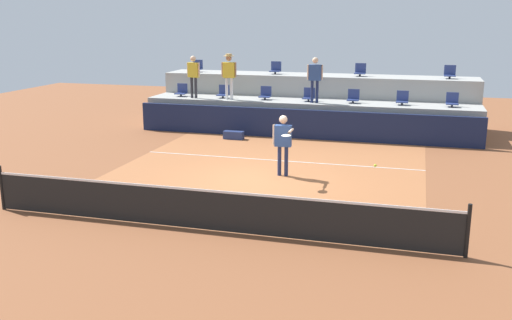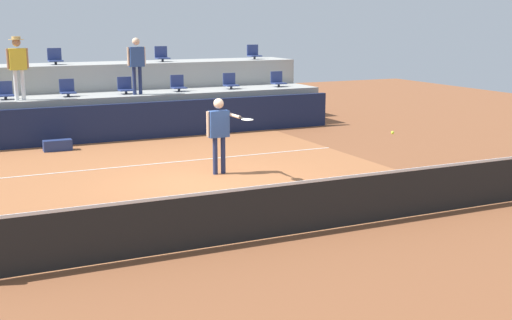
% 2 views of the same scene
% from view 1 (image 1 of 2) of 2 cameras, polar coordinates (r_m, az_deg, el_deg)
% --- Properties ---
extents(ground_plane, '(40.00, 40.00, 0.00)m').
position_cam_1_polar(ground_plane, '(16.06, 0.28, -2.09)').
color(ground_plane, brown).
extents(court_inner_paint, '(9.00, 10.00, 0.01)m').
position_cam_1_polar(court_inner_paint, '(16.98, 1.19, -1.18)').
color(court_inner_paint, '#A36038').
rests_on(court_inner_paint, ground_plane).
extents(court_service_line, '(9.00, 0.06, 0.00)m').
position_cam_1_polar(court_service_line, '(18.30, 2.29, -0.06)').
color(court_service_line, silver).
rests_on(court_service_line, ground_plane).
extents(tennis_net, '(10.48, 0.08, 1.07)m').
position_cam_1_polar(tennis_net, '(12.27, -4.73, -4.82)').
color(tennis_net, black).
rests_on(tennis_net, ground_plane).
extents(sponsor_backboard, '(13.00, 0.16, 1.10)m').
position_cam_1_polar(sponsor_backboard, '(21.62, 4.55, 3.57)').
color(sponsor_backboard, '#141E42').
rests_on(sponsor_backboard, ground_plane).
extents(seating_tier_lower, '(13.00, 1.80, 1.25)m').
position_cam_1_polar(seating_tier_lower, '(22.87, 5.20, 4.32)').
color(seating_tier_lower, '#9E9E99').
rests_on(seating_tier_lower, ground_plane).
extents(seating_tier_upper, '(13.00, 1.80, 2.10)m').
position_cam_1_polar(seating_tier_upper, '(24.55, 6.00, 5.97)').
color(seating_tier_upper, '#9E9E99').
rests_on(seating_tier_upper, ground_plane).
extents(stadium_chair_lower_far_left, '(0.44, 0.40, 0.52)m').
position_cam_1_polar(stadium_chair_lower_far_left, '(24.22, -7.39, 6.81)').
color(stadium_chair_lower_far_left, '#2D2D33').
rests_on(stadium_chair_lower_far_left, seating_tier_lower).
extents(stadium_chair_lower_left, '(0.44, 0.40, 0.52)m').
position_cam_1_polar(stadium_chair_lower_left, '(23.57, -3.24, 6.71)').
color(stadium_chair_lower_left, '#2D2D33').
rests_on(stadium_chair_lower_left, seating_tier_lower).
extents(stadium_chair_lower_mid_left, '(0.44, 0.40, 0.52)m').
position_cam_1_polar(stadium_chair_lower_mid_left, '(23.06, 0.94, 6.57)').
color(stadium_chair_lower_mid_left, '#2D2D33').
rests_on(stadium_chair_lower_mid_left, seating_tier_lower).
extents(stadium_chair_lower_center, '(0.44, 0.40, 0.52)m').
position_cam_1_polar(stadium_chair_lower_center, '(22.67, 5.28, 6.38)').
color(stadium_chair_lower_center, '#2D2D33').
rests_on(stadium_chair_lower_center, seating_tier_lower).
extents(stadium_chair_lower_mid_right, '(0.44, 0.40, 0.52)m').
position_cam_1_polar(stadium_chair_lower_mid_right, '(22.43, 9.64, 6.16)').
color(stadium_chair_lower_mid_right, '#2D2D33').
rests_on(stadium_chair_lower_mid_right, seating_tier_lower).
extents(stadium_chair_lower_right, '(0.44, 0.40, 0.52)m').
position_cam_1_polar(stadium_chair_lower_right, '(22.31, 14.33, 5.88)').
color(stadium_chair_lower_right, '#2D2D33').
rests_on(stadium_chair_lower_right, seating_tier_lower).
extents(stadium_chair_lower_far_right, '(0.44, 0.40, 0.52)m').
position_cam_1_polar(stadium_chair_lower_far_right, '(22.33, 18.90, 5.57)').
color(stadium_chair_lower_far_right, '#2D2D33').
rests_on(stadium_chair_lower_far_right, seating_tier_lower).
extents(stadium_chair_upper_far_left, '(0.44, 0.40, 0.52)m').
position_cam_1_polar(stadium_chair_upper_far_left, '(25.79, -5.86, 9.19)').
color(stadium_chair_upper_far_left, '#2D2D33').
rests_on(stadium_chair_upper_far_left, seating_tier_upper).
extents(stadium_chair_upper_left, '(0.44, 0.40, 0.52)m').
position_cam_1_polar(stadium_chair_upper_left, '(24.71, 1.96, 9.04)').
color(stadium_chair_upper_left, '#2D2D33').
rests_on(stadium_chair_upper_left, seating_tier_upper).
extents(stadium_chair_upper_right, '(0.44, 0.40, 0.52)m').
position_cam_1_polar(stadium_chair_upper_right, '(24.11, 10.31, 8.70)').
color(stadium_chair_upper_right, '#2D2D33').
rests_on(stadium_chair_upper_right, seating_tier_upper).
extents(stadium_chair_upper_far_right, '(0.44, 0.40, 0.52)m').
position_cam_1_polar(stadium_chair_upper_far_right, '(24.02, 18.69, 8.18)').
color(stadium_chair_upper_far_right, '#2D2D33').
rests_on(stadium_chair_upper_far_right, seating_tier_upper).
extents(tennis_player, '(0.74, 1.21, 1.76)m').
position_cam_1_polar(tennis_player, '(16.31, 2.71, 2.09)').
color(tennis_player, navy).
rests_on(tennis_player, ground_plane).
extents(spectator_leaning_on_rail, '(0.60, 0.26, 1.70)m').
position_cam_1_polar(spectator_leaning_on_rail, '(23.52, -6.23, 8.62)').
color(spectator_leaning_on_rail, '#2D2D33').
rests_on(spectator_leaning_on_rail, seating_tier_lower).
extents(spectator_with_hat, '(0.61, 0.46, 1.80)m').
position_cam_1_polar(spectator_with_hat, '(22.99, -2.70, 8.79)').
color(spectator_with_hat, white).
rests_on(spectator_with_hat, seating_tier_lower).
extents(spectator_in_white, '(0.60, 0.26, 1.73)m').
position_cam_1_polar(spectator_in_white, '(22.15, 5.87, 8.36)').
color(spectator_in_white, navy).
rests_on(spectator_in_white, seating_tier_lower).
extents(tennis_ball, '(0.07, 0.07, 0.07)m').
position_cam_1_polar(tennis_ball, '(13.22, 11.76, -0.54)').
color(tennis_ball, '#CCE033').
extents(equipment_bag, '(0.76, 0.28, 0.30)m').
position_cam_1_polar(equipment_bag, '(21.54, -2.23, 2.48)').
color(equipment_bag, navy).
rests_on(equipment_bag, ground_plane).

